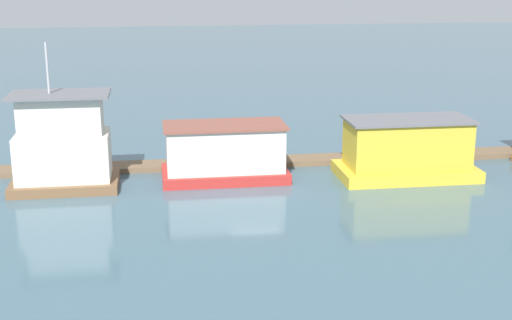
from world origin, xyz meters
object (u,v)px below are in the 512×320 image
mooring_post_near_right (80,158)px  mooring_post_centre (467,149)px  houseboat_red (225,153)px  mooring_post_near_left (65,163)px  houseboat_brown (63,147)px  houseboat_yellow (407,150)px

mooring_post_near_right → mooring_post_centre: bearing=0.0°
houseboat_red → mooring_post_near_left: houseboat_red is taller
houseboat_brown → mooring_post_near_left: (-0.19, 1.83, -1.36)m
houseboat_brown → mooring_post_near_right: size_ratio=3.51×
houseboat_brown → mooring_post_centre: size_ratio=4.79×
mooring_post_near_left → mooring_post_centre: bearing=0.0°
houseboat_brown → mooring_post_centre: bearing=4.7°
houseboat_brown → mooring_post_near_right: bearing=71.8°
houseboat_red → houseboat_yellow: (9.58, -0.97, 0.04)m
houseboat_brown → houseboat_yellow: bearing=-1.9°
houseboat_brown → houseboat_yellow: houseboat_brown is taller
houseboat_yellow → mooring_post_near_right: houseboat_yellow is taller
houseboat_brown → houseboat_yellow: (17.72, -0.59, -0.69)m
houseboat_brown → houseboat_yellow: size_ratio=1.01×
houseboat_red → mooring_post_near_left: bearing=170.1°
houseboat_red → mooring_post_centre: bearing=5.9°
houseboat_brown → mooring_post_centre: houseboat_brown is taller
mooring_post_near_right → houseboat_red: bearing=-10.9°
houseboat_brown → mooring_post_near_right: (0.60, 1.83, -1.11)m
houseboat_red → mooring_post_near_right: 7.69m
houseboat_red → houseboat_yellow: 9.63m
mooring_post_near_right → mooring_post_near_left: bearing=180.0°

